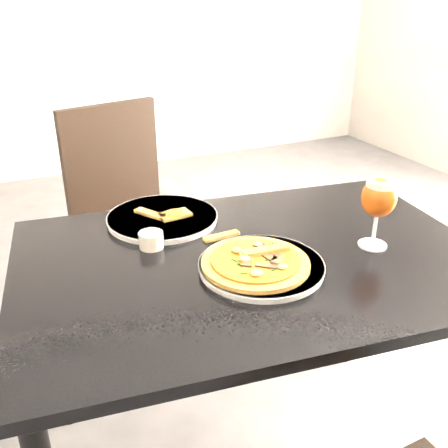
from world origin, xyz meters
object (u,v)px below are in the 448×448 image
dining_table (252,285)px  beer_glass (379,198)px  chair_far (131,214)px  pizza (256,262)px

dining_table → beer_glass: size_ratio=6.76×
chair_far → beer_glass: chair_far is taller
chair_far → beer_glass: size_ratio=5.02×
chair_far → pizza: size_ratio=3.64×
beer_glass → dining_table: bearing=164.8°
beer_glass → chair_far: bearing=113.3°
chair_far → pizza: (0.07, -0.95, 0.25)m
dining_table → chair_far: bearing=104.0°
pizza → beer_glass: 0.36m
pizza → chair_far: bearing=94.3°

